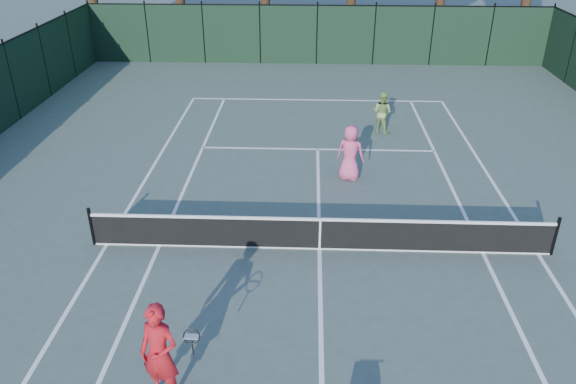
{
  "coord_description": "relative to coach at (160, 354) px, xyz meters",
  "views": [
    {
      "loc": [
        -0.32,
        -11.98,
        7.93
      ],
      "look_at": [
        -0.84,
        1.0,
        1.1
      ],
      "focal_mm": 35.0,
      "sensor_mm": 36.0,
      "label": 1
    }
  ],
  "objects": [
    {
      "name": "fence_far",
      "position": [
        2.82,
        22.85,
        0.51
      ],
      "size": [
        24.0,
        0.05,
        3.0
      ],
      "primitive_type": "cube",
      "color": "black",
      "rests_on": "ground"
    },
    {
      "name": "sideline_doubles_left",
      "position": [
        -2.67,
        4.85,
        -0.99
      ],
      "size": [
        0.1,
        23.77,
        0.01
      ],
      "primitive_type": "cube",
      "color": "white",
      "rests_on": "ground"
    },
    {
      "name": "sideline_singles_left",
      "position": [
        -1.3,
        4.85,
        -0.99
      ],
      "size": [
        0.1,
        23.77,
        0.01
      ],
      "primitive_type": "cube",
      "color": "white",
      "rests_on": "ground"
    },
    {
      "name": "coach",
      "position": [
        0.0,
        0.0,
        0.0
      ],
      "size": [
        1.1,
        0.67,
        1.99
      ],
      "rotation": [
        0.0,
        0.0,
        -0.3
      ],
      "color": "red",
      "rests_on": "ground"
    },
    {
      "name": "ground",
      "position": [
        2.82,
        4.85,
        -0.99
      ],
      "size": [
        90.0,
        90.0,
        0.0
      ],
      "primitive_type": "plane",
      "color": "#45544C",
      "rests_on": "ground"
    },
    {
      "name": "service_line_far",
      "position": [
        2.82,
        11.25,
        -0.99
      ],
      "size": [
        8.23,
        0.1,
        0.01
      ],
      "primitive_type": "cube",
      "color": "white",
      "rests_on": "ground"
    },
    {
      "name": "sideline_singles_right",
      "position": [
        6.93,
        4.85,
        -0.99
      ],
      "size": [
        0.1,
        23.77,
        0.01
      ],
      "primitive_type": "cube",
      "color": "white",
      "rests_on": "ground"
    },
    {
      "name": "tennis_net",
      "position": [
        2.82,
        4.85,
        -0.52
      ],
      "size": [
        11.69,
        0.09,
        1.06
      ],
      "color": "black",
      "rests_on": "ground"
    },
    {
      "name": "center_service_line",
      "position": [
        2.82,
        4.85,
        -0.99
      ],
      "size": [
        0.1,
        12.8,
        0.01
      ],
      "primitive_type": "cube",
      "color": "white",
      "rests_on": "ground"
    },
    {
      "name": "player_pink",
      "position": [
        3.79,
        8.95,
        -0.1
      ],
      "size": [
        1.0,
        0.81,
        1.78
      ],
      "rotation": [
        0.0,
        0.0,
        2.83
      ],
      "color": "#E75187",
      "rests_on": "ground"
    },
    {
      "name": "player_green",
      "position": [
        5.22,
        13.0,
        -0.2
      ],
      "size": [
        0.98,
        0.94,
        1.59
      ],
      "rotation": [
        0.0,
        0.0,
        2.51
      ],
      "color": "#89B058",
      "rests_on": "ground"
    },
    {
      "name": "baseline_far",
      "position": [
        2.82,
        16.74,
        -0.99
      ],
      "size": [
        10.97,
        0.1,
        0.01
      ],
      "primitive_type": "cube",
      "color": "white",
      "rests_on": "ground"
    },
    {
      "name": "sideline_doubles_right",
      "position": [
        8.3,
        4.85,
        -0.99
      ],
      "size": [
        0.1,
        23.77,
        0.01
      ],
      "primitive_type": "cube",
      "color": "white",
      "rests_on": "ground"
    }
  ]
}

